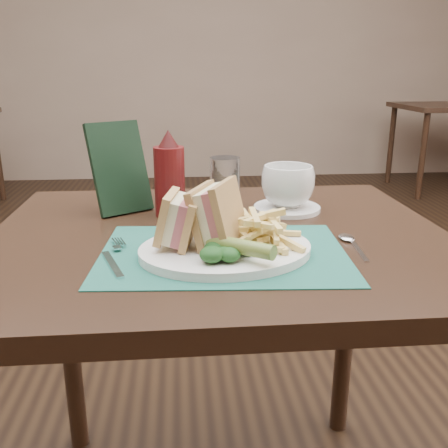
% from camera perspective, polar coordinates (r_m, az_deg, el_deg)
% --- Properties ---
extents(floor, '(7.00, 7.00, 0.00)m').
position_cam_1_polar(floor, '(1.78, -1.82, -19.02)').
color(floor, black).
rests_on(floor, ground).
extents(wall_back, '(6.00, 0.00, 6.00)m').
position_cam_1_polar(wall_back, '(5.04, -4.24, 5.38)').
color(wall_back, gray).
rests_on(wall_back, ground).
extents(table_main, '(0.90, 0.75, 0.75)m').
position_cam_1_polar(table_main, '(1.16, -0.44, -18.83)').
color(table_main, black).
rests_on(table_main, ground).
extents(table_bg_right, '(0.90, 0.75, 0.75)m').
position_cam_1_polar(table_bg_right, '(4.88, 24.26, 7.95)').
color(table_bg_right, black).
rests_on(table_bg_right, ground).
extents(placemat, '(0.45, 0.33, 0.00)m').
position_cam_1_polar(placemat, '(0.87, -0.06, -3.32)').
color(placemat, '#1B584B').
rests_on(placemat, table_main).
extents(plate, '(0.33, 0.29, 0.01)m').
position_cam_1_polar(plate, '(0.86, 0.18, -2.97)').
color(plate, white).
rests_on(plate, placemat).
extents(sandwich_half_a, '(0.09, 0.10, 0.09)m').
position_cam_1_polar(sandwich_half_a, '(0.85, -6.58, 0.57)').
color(sandwich_half_a, tan).
rests_on(sandwich_half_a, plate).
extents(sandwich_half_b, '(0.12, 0.13, 0.11)m').
position_cam_1_polar(sandwich_half_b, '(0.86, -2.06, 1.36)').
color(sandwich_half_b, tan).
rests_on(sandwich_half_b, plate).
extents(kale_garnish, '(0.11, 0.08, 0.03)m').
position_cam_1_polar(kale_garnish, '(0.80, 0.94, -3.02)').
color(kale_garnish, '#143916').
rests_on(kale_garnish, plate).
extents(pickle_spear, '(0.11, 0.10, 0.03)m').
position_cam_1_polar(pickle_spear, '(0.79, 1.90, -2.60)').
color(pickle_spear, '#596F2A').
rests_on(pickle_spear, plate).
extents(fries_pile, '(0.18, 0.20, 0.06)m').
position_cam_1_polar(fries_pile, '(0.88, 4.17, -0.03)').
color(fries_pile, '#F0D378').
rests_on(fries_pile, plate).
extents(fork, '(0.09, 0.17, 0.01)m').
position_cam_1_polar(fork, '(0.86, -12.41, -3.51)').
color(fork, silver).
rests_on(fork, placemat).
extents(spoon, '(0.05, 0.15, 0.01)m').
position_cam_1_polar(spoon, '(0.93, 14.72, -2.34)').
color(spoon, silver).
rests_on(spoon, table_main).
extents(saucer, '(0.19, 0.19, 0.01)m').
position_cam_1_polar(saucer, '(1.14, 7.20, 1.80)').
color(saucer, white).
rests_on(saucer, table_main).
extents(coffee_cup, '(0.16, 0.16, 0.09)m').
position_cam_1_polar(coffee_cup, '(1.13, 7.30, 4.33)').
color(coffee_cup, white).
rests_on(coffee_cup, saucer).
extents(drinking_glass, '(0.08, 0.08, 0.13)m').
position_cam_1_polar(drinking_glass, '(1.07, 0.10, 4.16)').
color(drinking_glass, white).
rests_on(drinking_glass, table_main).
extents(ketchup_bottle, '(0.07, 0.07, 0.19)m').
position_cam_1_polar(ketchup_bottle, '(1.08, -6.26, 5.76)').
color(ketchup_bottle, '#4E0D0E').
rests_on(ketchup_bottle, table_main).
extents(check_presenter, '(0.15, 0.13, 0.20)m').
position_cam_1_polar(check_presenter, '(1.13, -11.87, 6.30)').
color(check_presenter, black).
rests_on(check_presenter, table_main).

